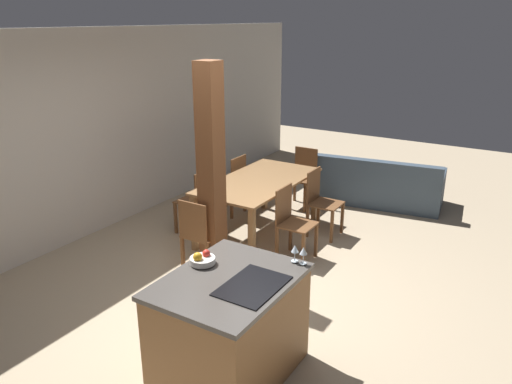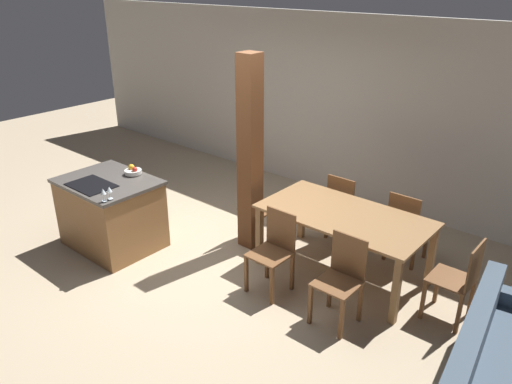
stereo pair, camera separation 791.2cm
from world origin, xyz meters
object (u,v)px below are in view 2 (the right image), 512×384
(dining_chair_near_left, at_px, (274,250))
(dining_chair_far_left, at_px, (344,206))
(kitchen_island, at_px, (111,213))
(dining_chair_foot_end, at_px, (459,279))
(dining_chair_head_end, at_px, (255,205))
(wine_glass_near, at_px, (103,192))
(timber_post, at_px, (250,156))
(dining_chair_near_right, at_px, (341,278))
(wine_glass_middle, at_px, (109,190))
(fruit_bowl, at_px, (133,171))
(dining_chair_far_right, at_px, (406,226))
(dining_table, at_px, (344,222))

(dining_chair_near_left, xyz_separation_m, dining_chair_far_left, (0.00, 1.44, 0.00))
(kitchen_island, relative_size, dining_chair_foot_end, 1.30)
(kitchen_island, distance_m, dining_chair_far_left, 2.94)
(dining_chair_head_end, bearing_deg, kitchen_island, 135.34)
(wine_glass_near, height_order, timber_post, timber_post)
(dining_chair_near_right, bearing_deg, timber_post, 161.08)
(dining_chair_near_left, bearing_deg, wine_glass_middle, -151.97)
(kitchen_island, height_order, dining_chair_head_end, dining_chair_head_end)
(dining_chair_near_left, bearing_deg, dining_chair_head_end, 140.78)
(kitchen_island, bearing_deg, fruit_bowl, 75.10)
(dining_chair_foot_end, bearing_deg, fruit_bowl, -75.78)
(kitchen_island, distance_m, dining_chair_head_end, 1.80)
(fruit_bowl, xyz_separation_m, wine_glass_middle, (0.43, -0.63, 0.07))
(wine_glass_middle, height_order, dining_chair_far_left, wine_glass_middle)
(dining_chair_far_left, distance_m, dining_chair_far_right, 0.84)
(dining_table, height_order, dining_chair_head_end, dining_chair_head_end)
(fruit_bowl, height_order, dining_chair_far_left, fruit_bowl)
(dining_table, distance_m, dining_chair_far_left, 0.86)
(dining_table, relative_size, dining_chair_foot_end, 2.06)
(wine_glass_near, relative_size, dining_chair_foot_end, 0.16)
(dining_table, xyz_separation_m, dining_chair_far_left, (-0.42, 0.72, -0.20))
(fruit_bowl, xyz_separation_m, wine_glass_near, (0.43, -0.71, 0.07))
(wine_glass_middle, xyz_separation_m, dining_chair_foot_end, (3.35, 1.59, -0.53))
(dining_chair_far_right, xyz_separation_m, timber_post, (-1.67, -0.87, 0.72))
(wine_glass_near, xyz_separation_m, dining_chair_far_right, (2.47, 2.39, -0.53))
(fruit_bowl, bearing_deg, dining_chair_near_left, 6.58)
(wine_glass_near, relative_size, wine_glass_middle, 1.00)
(dining_chair_near_left, distance_m, dining_chair_foot_end, 1.86)
(dining_chair_near_left, distance_m, dining_chair_far_left, 1.44)
(dining_chair_near_left, bearing_deg, dining_chair_near_right, 0.00)
(fruit_bowl, height_order, wine_glass_middle, wine_glass_middle)
(dining_chair_far_right, bearing_deg, dining_chair_near_right, 90.00)
(dining_table, xyz_separation_m, timber_post, (-1.25, -0.15, 0.53))
(wine_glass_near, height_order, dining_chair_foot_end, wine_glass_near)
(dining_chair_near_left, bearing_deg, fruit_bowl, -173.42)
(kitchen_island, bearing_deg, dining_chair_foot_end, 18.34)
(dining_chair_near_left, height_order, dining_chair_near_right, same)
(wine_glass_middle, relative_size, dining_chair_far_right, 0.16)
(wine_glass_middle, xyz_separation_m, dining_chair_head_end, (0.75, 1.59, -0.53))
(dining_table, bearing_deg, dining_chair_foot_end, 0.00)
(dining_chair_near_left, relative_size, dining_chair_far_right, 1.00)
(dining_chair_near_left, relative_size, dining_chair_head_end, 1.00)
(fruit_bowl, distance_m, dining_chair_far_right, 3.38)
(wine_glass_near, height_order, dining_chair_far_right, wine_glass_near)
(fruit_bowl, xyz_separation_m, dining_table, (2.48, 0.96, -0.26))
(wine_glass_near, bearing_deg, dining_table, 39.10)
(dining_chair_far_left, bearing_deg, fruit_bowl, 39.12)
(wine_glass_middle, xyz_separation_m, dining_chair_far_left, (1.64, 2.31, -0.53))
(wine_glass_near, relative_size, dining_chair_head_end, 0.16)
(wine_glass_near, xyz_separation_m, dining_chair_near_right, (2.47, 0.95, -0.53))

